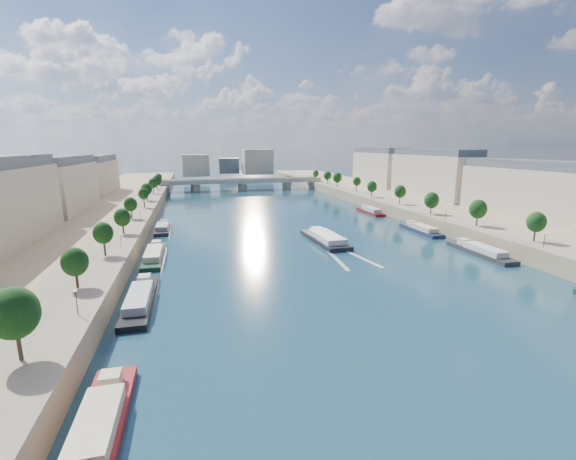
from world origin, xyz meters
TOP-DOWN VIEW (x-y plane):
  - ground at (0.00, 100.00)m, footprint 700.00×700.00m
  - quay_left at (-72.00, 100.00)m, footprint 44.00×520.00m
  - quay_right at (72.00, 100.00)m, footprint 44.00×520.00m
  - pave_left at (-57.00, 100.00)m, footprint 14.00×520.00m
  - pave_right at (57.00, 100.00)m, footprint 14.00×520.00m
  - trees_left at (-55.00, 102.00)m, footprint 4.80×268.80m
  - trees_right at (55.00, 110.00)m, footprint 4.80×268.80m
  - lamps_left at (-52.50, 90.00)m, footprint 0.36×200.36m
  - lamps_right at (52.50, 105.00)m, footprint 0.36×200.36m
  - buildings_left at (-85.00, 112.00)m, footprint 16.00×226.00m
  - buildings_right at (85.00, 112.00)m, footprint 16.00×226.00m
  - skyline at (3.19, 319.52)m, footprint 79.00×42.00m
  - bridge at (0.00, 237.47)m, footprint 112.00×12.00m
  - tour_barge at (6.94, 83.49)m, footprint 8.96×27.25m
  - wake at (6.94, 66.87)m, footprint 10.75×26.02m
  - moored_barges_left at (-45.50, 43.82)m, footprint 5.00×156.45m
  - moored_barges_right at (45.50, 53.14)m, footprint 5.00×165.79m

SIDE VIEW (x-z plane):
  - ground at x=0.00m, z-range 0.00..0.00m
  - wake at x=6.94m, z-range 0.00..0.04m
  - moored_barges_right at x=45.50m, z-range -0.96..2.64m
  - moored_barges_left at x=-45.50m, z-range -0.96..2.64m
  - tour_barge at x=6.94m, z-range -0.86..2.86m
  - quay_left at x=-72.00m, z-range 0.00..5.00m
  - quay_right at x=72.00m, z-range 0.00..5.00m
  - pave_left at x=-57.00m, z-range 5.00..5.10m
  - pave_right at x=57.00m, z-range 5.00..5.10m
  - bridge at x=0.00m, z-range 1.01..9.16m
  - lamps_left at x=-52.50m, z-range 5.64..9.92m
  - lamps_right at x=52.50m, z-range 5.64..9.92m
  - trees_left at x=-55.00m, z-range 6.35..14.61m
  - trees_right at x=55.00m, z-range 6.35..14.61m
  - skyline at x=3.19m, z-range 3.66..25.66m
  - buildings_left at x=-85.00m, z-range 4.85..28.05m
  - buildings_right at x=85.00m, z-range 4.85..28.05m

